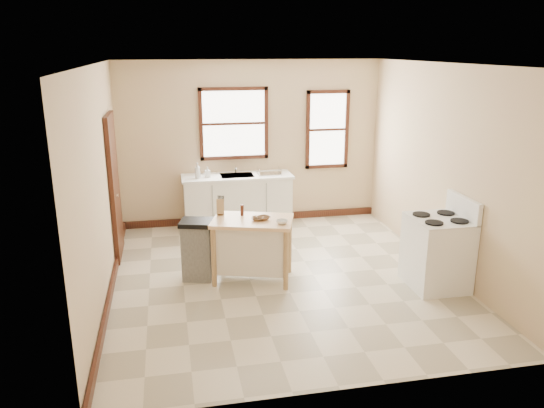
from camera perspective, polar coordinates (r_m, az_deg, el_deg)
The scene contains 23 objects.
floor at distance 7.25m, azimuth 1.08°, elevation -7.89°, with size 5.00×5.00×0.00m, color beige.
ceiling at distance 6.60m, azimuth 1.21°, elevation 14.83°, with size 5.00×5.00×0.00m, color white.
wall_back at distance 9.19m, azimuth -2.23°, elevation 6.54°, with size 4.50×0.04×2.80m, color tan.
wall_left at distance 6.69m, azimuth -18.06°, elevation 1.89°, with size 0.04×5.00×2.80m, color tan.
wall_right at distance 7.58m, azimuth 18.02°, elevation 3.57°, with size 0.04×5.00×2.80m, color tan.
window_main at distance 9.08m, azimuth -4.13°, elevation 8.62°, with size 1.17×0.06×1.22m, color #36130E, non-canonical shape.
window_side at distance 9.44m, azimuth 5.97°, elevation 7.96°, with size 0.77×0.06×1.37m, color #36130E, non-canonical shape.
door_left at distance 8.02m, azimuth -16.58°, elevation 1.80°, with size 0.06×0.90×2.10m, color #36130E.
baseboard_back at distance 9.49m, azimuth -2.11°, elevation -1.49°, with size 4.50×0.04×0.12m, color #36130E.
baseboard_left at distance 7.12m, azimuth -16.85°, elevation -8.57°, with size 0.04×5.00×0.12m, color #36130E.
sink_counter at distance 9.07m, azimuth -3.73°, elevation 0.28°, with size 1.86×0.62×0.92m, color white, non-canonical shape.
faucet at distance 9.11m, azimuth -3.95°, elevation 4.04°, with size 0.03×0.03×0.22m, color silver.
soap_bottle_a at distance 8.81m, azimuth -8.02°, elevation 3.60°, with size 0.10×0.10×0.25m, color #B2B2B2.
soap_bottle_b at distance 8.85m, azimuth -6.95°, elevation 3.44°, with size 0.08×0.08×0.17m, color #B2B2B2.
dish_rack at distance 8.99m, azimuth -0.31°, elevation 3.51°, with size 0.39×0.29×0.10m, color silver, non-canonical shape.
kitchen_island at distance 7.04m, azimuth -2.09°, elevation -4.91°, with size 1.03×0.66×0.84m, color #FEC895, non-canonical shape.
knife_block at distance 7.10m, azimuth -5.59°, elevation -0.34°, with size 0.10×0.10×0.20m, color tan, non-canonical shape.
pepper_grinder at distance 7.04m, azimuth -3.23°, elevation -0.66°, with size 0.04×0.04×0.15m, color #471F13.
bowl_a at distance 6.86m, azimuth -1.58°, elevation -1.60°, with size 0.16×0.16×0.04m, color brown.
bowl_b at distance 6.88m, azimuth -0.94°, elevation -1.52°, with size 0.17×0.17×0.04m, color brown.
bowl_c at distance 6.72m, azimuth 1.08°, elevation -1.94°, with size 0.15×0.15×0.05m, color white.
trash_bin at distance 7.13m, azimuth -8.00°, elevation -4.90°, with size 0.42×0.35×0.82m, color gray, non-canonical shape.
gas_stove at distance 7.11m, azimuth 17.40°, elevation -3.99°, with size 0.74×0.75×1.19m, color white, non-canonical shape.
Camera 1 is at (-1.42, -6.44, 3.00)m, focal length 35.00 mm.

